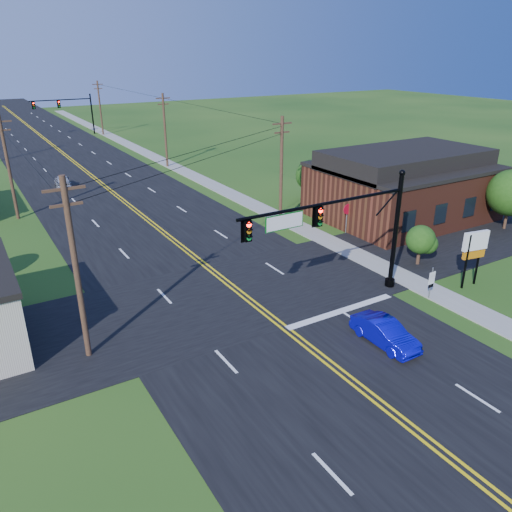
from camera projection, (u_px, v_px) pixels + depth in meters
ground at (376, 404)px, 21.16m from camera, size 260.00×260.00×0.00m
road_main at (86, 173)px, 60.68m from camera, size 16.00×220.00×0.04m
road_cross at (238, 294)px, 30.64m from camera, size 70.00×10.00×0.04m
sidewalk at (199, 179)px, 57.77m from camera, size 2.00×160.00×0.08m
signal_mast_main at (340, 228)px, 27.73m from camera, size 11.30×0.60×7.48m
signal_mast_far at (65, 109)px, 84.77m from camera, size 10.98×0.60×7.48m
brick_building at (402, 191)px, 44.02m from camera, size 14.20×11.20×4.70m
utility_pole_left_a at (76, 268)px, 22.72m from camera, size 1.80×0.28×9.00m
utility_pole_left_b at (8, 166)px, 42.48m from camera, size 1.80×0.28×9.00m
utility_pole_right_a at (281, 169)px, 41.41m from camera, size 1.80×0.28×9.00m
utility_pole_right_b at (165, 129)px, 61.96m from camera, size 1.80×0.28×9.00m
utility_pole_right_c at (100, 107)px, 85.68m from camera, size 1.80×0.28×9.00m
tree_right_front at (511, 193)px, 40.59m from camera, size 3.80×3.80×5.00m
tree_right_back at (311, 175)px, 48.35m from camera, size 3.00×3.00×4.10m
shrub_corner at (421, 240)px, 34.16m from camera, size 2.00×2.00×2.86m
blue_car at (385, 333)px, 25.20m from camera, size 1.38×3.91×1.29m
distant_car at (63, 181)px, 54.09m from camera, size 1.94×3.97×1.30m
route_sign at (431, 281)px, 29.57m from camera, size 0.52×0.09×2.07m
stop_sign at (347, 212)px, 40.02m from camera, size 0.90×0.12×2.52m
pylon_sign at (475, 247)px, 30.70m from camera, size 1.79×0.54×3.66m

